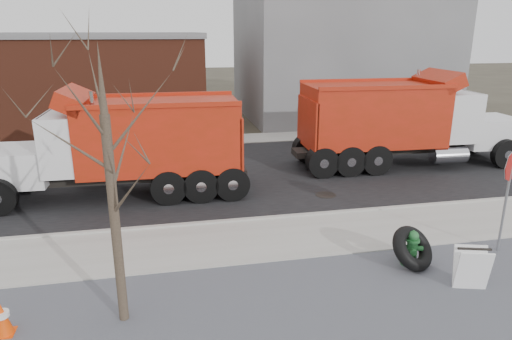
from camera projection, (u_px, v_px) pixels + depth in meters
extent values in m
plane|color=#383328|center=(259.00, 245.00, 11.86)|extent=(120.00, 120.00, 0.00)
cube|color=slate|center=(297.00, 326.00, 8.58)|extent=(60.00, 5.00, 0.03)
cube|color=#9E9B93|center=(257.00, 240.00, 12.08)|extent=(60.00, 2.50, 0.06)
cube|color=#9E9B93|center=(248.00, 220.00, 13.30)|extent=(60.00, 0.15, 0.11)
cube|color=black|center=(225.00, 174.00, 17.76)|extent=(60.00, 9.40, 0.02)
cube|color=#9E9B93|center=(210.00, 140.00, 23.09)|extent=(60.00, 2.00, 0.06)
cube|color=gray|center=(338.00, 53.00, 29.28)|extent=(12.00, 10.00, 8.00)
cube|color=maroon|center=(18.00, 85.00, 25.13)|extent=(20.00, 8.00, 5.00)
cube|color=gray|center=(11.00, 34.00, 24.36)|extent=(20.20, 8.20, 0.30)
cylinder|color=#382D23|center=(115.00, 224.00, 8.22)|extent=(0.18, 0.18, 4.00)
cone|color=#382D23|center=(101.00, 78.00, 7.46)|extent=(0.14, 0.14, 1.20)
cylinder|color=#296C32|center=(410.00, 264.00, 10.85)|extent=(0.47, 0.47, 0.06)
cylinder|color=#296C32|center=(412.00, 251.00, 10.76)|extent=(0.25, 0.25, 0.64)
cylinder|color=#296C32|center=(413.00, 240.00, 10.67)|extent=(0.32, 0.32, 0.05)
sphere|color=#296C32|center=(413.00, 236.00, 10.64)|extent=(0.26, 0.26, 0.26)
cylinder|color=#296C32|center=(414.00, 232.00, 10.61)|extent=(0.05, 0.05, 0.06)
cylinder|color=#296C32|center=(404.00, 247.00, 10.76)|extent=(0.16, 0.16, 0.12)
cylinder|color=#296C32|center=(420.00, 248.00, 10.70)|extent=(0.16, 0.16, 0.12)
cylinder|color=#296C32|center=(413.00, 252.00, 10.56)|extent=(0.20, 0.18, 0.16)
torus|color=black|center=(412.00, 248.00, 10.62)|extent=(1.41, 1.33, 1.03)
cylinder|color=gray|center=(506.00, 198.00, 11.11)|extent=(0.06, 0.06, 2.88)
cylinder|color=#A30E0B|center=(512.00, 166.00, 10.87)|extent=(0.69, 0.41, 0.78)
cube|color=white|center=(473.00, 271.00, 9.59)|extent=(0.73, 0.42, 0.94)
cube|color=white|center=(470.00, 267.00, 9.78)|extent=(0.73, 0.42, 0.94)
cube|color=black|center=(475.00, 249.00, 9.55)|extent=(0.67, 0.23, 0.04)
cube|color=#F54507|center=(5.00, 334.00, 8.36)|extent=(0.37, 0.37, 0.04)
cone|color=#F54507|center=(2.00, 318.00, 8.26)|extent=(0.35, 0.35, 0.67)
cylinder|color=white|center=(1.00, 314.00, 8.24)|extent=(0.28, 0.28, 0.10)
cube|color=black|center=(402.00, 148.00, 18.74)|extent=(9.16, 1.24, 0.24)
cube|color=silver|center=(486.00, 131.00, 19.16)|extent=(2.42, 2.16, 1.18)
cube|color=silver|center=(508.00, 130.00, 19.33)|extent=(0.12, 1.87, 1.07)
cube|color=silver|center=(446.00, 115.00, 18.64)|extent=(1.79, 2.51, 1.92)
cube|color=black|center=(465.00, 101.00, 18.60)|extent=(0.12, 2.14, 0.85)
cube|color=#AD1E0E|center=(373.00, 115.00, 18.09)|extent=(5.42, 2.74, 2.35)
cylinder|color=silver|center=(416.00, 100.00, 19.32)|extent=(0.15, 0.15, 2.56)
cylinder|color=black|center=(471.00, 141.00, 20.49)|extent=(1.19, 0.36, 1.18)
cylinder|color=black|center=(506.00, 154.00, 18.31)|extent=(1.19, 0.36, 1.18)
cylinder|color=black|center=(332.00, 147.00, 19.31)|extent=(1.19, 0.36, 1.18)
cylinder|color=black|center=(349.00, 160.00, 17.37)|extent=(1.19, 0.36, 1.18)
cube|color=black|center=(122.00, 177.00, 15.19)|extent=(8.36, 1.08, 0.22)
cube|color=silver|center=(13.00, 166.00, 14.47)|extent=(2.29, 2.04, 1.12)
cube|color=silver|center=(74.00, 141.00, 14.58)|extent=(1.69, 2.38, 1.84)
cube|color=black|center=(47.00, 126.00, 14.30)|extent=(0.10, 2.04, 0.82)
cube|color=#AD1E0E|center=(160.00, 135.00, 15.02)|extent=(5.16, 2.56, 2.25)
cylinder|color=silver|center=(95.00, 132.00, 13.68)|extent=(0.15, 0.15, 2.45)
cylinder|color=black|center=(20.00, 175.00, 15.66)|extent=(1.13, 0.33, 1.12)
cylinder|color=black|center=(201.00, 185.00, 14.74)|extent=(1.13, 0.33, 1.12)
cylinder|color=black|center=(197.00, 167.00, 16.58)|extent=(1.13, 0.33, 1.12)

